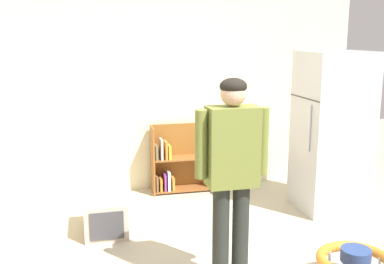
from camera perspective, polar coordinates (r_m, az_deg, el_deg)
The scene contains 5 objects.
back_wall at distance 5.77m, azimuth -4.52°, elevation 5.98°, with size 5.20×0.06×2.70m, color beige.
refrigerator at distance 5.35m, azimuth 16.95°, elevation 0.02°, with size 0.73×0.68×1.78m.
bookshelf at distance 5.82m, azimuth -1.68°, elevation -3.79°, with size 0.80×0.28×0.85m.
standing_person at distance 3.46m, azimuth 4.97°, elevation -4.26°, with size 0.57×0.22×1.65m.
pet_carrier at distance 4.75m, azimuth -10.71°, elevation -10.11°, with size 0.42×0.55×0.36m.
Camera 1 is at (-0.88, -3.34, 1.95)m, focal length 42.96 mm.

